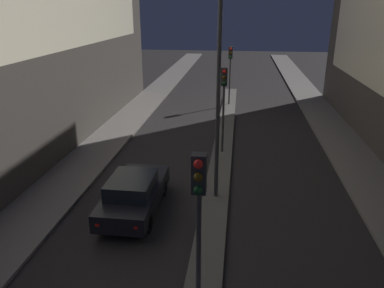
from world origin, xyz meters
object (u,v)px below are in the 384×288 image
(traffic_light_near, at_px, (199,205))
(traffic_light_mid, at_px, (224,92))
(traffic_light_far, at_px, (230,62))
(street_lamp, at_px, (219,62))
(car_left_lane, at_px, (134,193))

(traffic_light_near, relative_size, traffic_light_mid, 1.00)
(traffic_light_far, distance_m, street_lamp, 15.78)
(street_lamp, height_order, car_left_lane, street_lamp)
(traffic_light_mid, height_order, street_lamp, street_lamp)
(car_left_lane, bearing_deg, traffic_light_near, -59.64)
(traffic_light_near, distance_m, traffic_light_far, 22.26)
(traffic_light_near, xyz_separation_m, street_lamp, (0.00, 6.63, 2.18))
(traffic_light_near, bearing_deg, traffic_light_mid, 90.00)
(traffic_light_near, distance_m, street_lamp, 6.98)
(traffic_light_far, distance_m, car_left_lane, 17.50)
(traffic_light_near, distance_m, car_left_lane, 6.62)
(traffic_light_far, bearing_deg, traffic_light_near, -90.00)
(traffic_light_near, height_order, traffic_light_mid, same)
(traffic_light_near, xyz_separation_m, traffic_light_mid, (0.00, 11.69, 0.00))
(traffic_light_mid, xyz_separation_m, car_left_lane, (-3.07, -6.46, -2.66))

